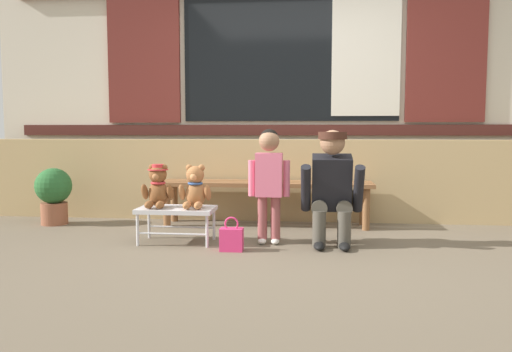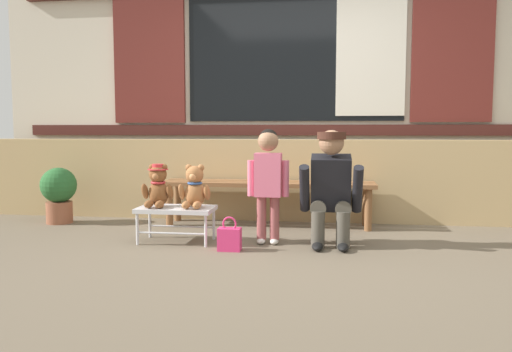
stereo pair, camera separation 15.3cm
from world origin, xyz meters
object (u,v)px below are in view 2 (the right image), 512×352
Objects in this scene: wooden_bench_long at (268,188)px; teddy_bear_plain at (194,188)px; small_display_bench at (176,211)px; potted_plant at (59,192)px; child_standing at (268,173)px; adult_crouching at (332,188)px; handbag_on_ground at (230,239)px; teddy_bear_with_hat at (158,186)px.

wooden_bench_long is 1.00m from teddy_bear_plain.
wooden_bench_long is at bearing 51.63° from small_display_bench.
child_standing is at bearing -16.17° from potted_plant.
adult_crouching is (1.14, 0.03, 0.02)m from teddy_bear_plain.
teddy_bear_plain is 0.56m from handbag_on_ground.
adult_crouching reaches higher than wooden_bench_long.
potted_plant reaches higher than handbag_on_ground.
teddy_bear_with_hat is 1.47m from potted_plant.
small_display_bench is 0.67× the size of adult_crouching.
child_standing is 0.54m from adult_crouching.
wooden_bench_long is at bearing 4.37° from potted_plant.
adult_crouching is (1.46, 0.03, 0.01)m from teddy_bear_with_hat.
wooden_bench_long is 3.28× the size of small_display_bench.
potted_plant is at bearing 154.46° from handbag_on_ground.
small_display_bench is 2.35× the size of handbag_on_ground.
teddy_bear_with_hat is at bearing 159.91° from handbag_on_ground.
handbag_on_ground is at bearing -25.52° from small_display_bench.
adult_crouching is at bearing -1.67° from child_standing.
small_display_bench is at bearing 154.48° from handbag_on_ground.
teddy_bear_with_hat is 0.38× the size of adult_crouching.
teddy_bear_with_hat is 1.00× the size of teddy_bear_plain.
wooden_bench_long reaches higher than small_display_bench.
child_standing is at bearing 4.27° from teddy_bear_plain.
wooden_bench_long is 3.68× the size of potted_plant.
potted_plant is (-2.13, -0.16, -0.05)m from wooden_bench_long.
teddy_bear_plain is 1.76m from potted_plant.
child_standing is (0.78, 0.05, 0.33)m from small_display_bench.
wooden_bench_long is 5.78× the size of teddy_bear_plain.
small_display_bench is 0.67× the size of child_standing.
teddy_bear_with_hat reaches higher than wooden_bench_long.
potted_plant is at bearing 151.83° from teddy_bear_with_hat.
teddy_bear_with_hat is (-0.16, 0.00, 0.21)m from small_display_bench.
potted_plant reaches higher than wooden_bench_long.
child_standing is (0.94, 0.05, 0.12)m from teddy_bear_with_hat.
child_standing is at bearing 2.77° from teddy_bear_with_hat.
wooden_bench_long is 1.10m from small_display_bench.
adult_crouching is (1.30, 0.03, 0.21)m from small_display_bench.
small_display_bench is (-0.68, -0.86, -0.11)m from wooden_bench_long.
child_standing reaches higher than teddy_bear_plain.
small_display_bench is 0.25m from teddy_bear_plain.
handbag_on_ground is at bearing -25.54° from potted_plant.
small_display_bench is at bearing -176.50° from child_standing.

